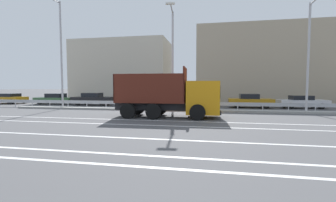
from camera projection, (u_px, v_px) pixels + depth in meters
ground_plane at (160, 115)px, 17.39m from camera, size 320.00×320.00×0.00m
lane_strip_0 at (161, 121)px, 14.29m from camera, size 54.83×0.16×0.01m
lane_strip_1 at (155, 125)px, 12.55m from camera, size 54.83×0.16×0.01m
lane_strip_2 at (137, 138)px, 9.42m from camera, size 54.83×0.16×0.01m
lane_strip_3 at (115, 154)px, 7.24m from camera, size 54.83×0.16×0.01m
lane_strip_4 at (100, 164)px, 6.28m from camera, size 54.83×0.16×0.01m
median_island at (167, 110)px, 20.24m from camera, size 30.16×1.10×0.18m
median_guardrail at (168, 104)px, 21.00m from camera, size 54.83×0.09×0.78m
dump_truck at (181, 99)px, 15.82m from camera, size 7.39×2.90×3.50m
median_road_sign at (138, 97)px, 20.66m from camera, size 0.68×0.16×2.29m
street_lamp_1 at (60, 50)px, 21.57m from camera, size 0.71×2.57×10.32m
street_lamp_2 at (172, 55)px, 19.55m from camera, size 0.72×2.79×8.70m
street_lamp_3 at (309, 53)px, 17.74m from camera, size 0.71×1.96×8.78m
parked_car_0 at (10, 98)px, 28.92m from camera, size 4.18×2.17×1.30m
parked_car_1 at (55, 99)px, 27.85m from camera, size 4.83×1.95×1.33m
parked_car_2 at (93, 99)px, 26.48m from camera, size 4.85×2.20×1.44m
parked_car_3 at (137, 100)px, 25.13m from camera, size 4.11×2.14×1.38m
parked_car_4 at (193, 101)px, 24.10m from camera, size 4.68×1.92×1.29m
parked_car_5 at (250, 101)px, 23.06m from camera, size 4.39×2.05×1.43m
parked_car_6 at (302, 102)px, 22.38m from camera, size 4.60×1.95×1.29m
background_building_0 at (123, 71)px, 39.35m from camera, size 16.04×8.38×9.90m
background_building_1 at (258, 66)px, 33.17m from camera, size 17.68×10.21×10.43m
church_tower at (246, 71)px, 46.89m from camera, size 3.60×3.60×12.11m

